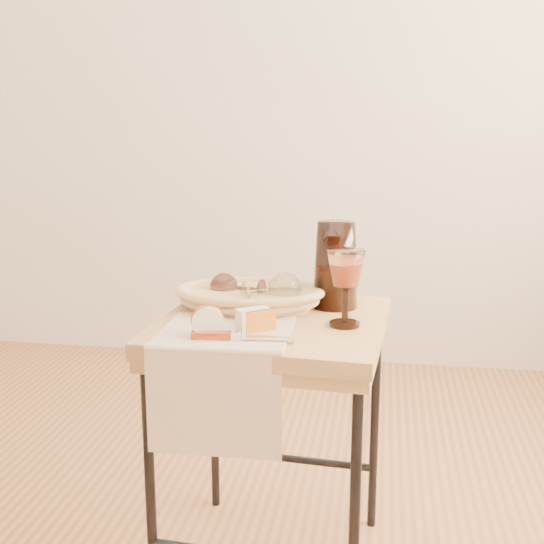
% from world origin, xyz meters
% --- Properties ---
extents(wall_back, '(3.60, 0.00, 2.70)m').
position_xyz_m(wall_back, '(0.00, 1.80, 1.35)').
color(wall_back, beige).
rests_on(wall_back, ground).
extents(side_table, '(0.57, 0.57, 0.68)m').
position_xyz_m(side_table, '(0.41, 0.20, 0.34)').
color(side_table, brown).
rests_on(side_table, floor).
extents(tea_towel, '(0.30, 0.27, 0.01)m').
position_xyz_m(tea_towel, '(0.32, 0.07, 0.68)').
color(tea_towel, beige).
rests_on(tea_towel, side_table).
extents(bread_basket, '(0.36, 0.26, 0.05)m').
position_xyz_m(bread_basket, '(0.34, 0.28, 0.71)').
color(bread_basket, tan).
rests_on(bread_basket, side_table).
extents(goblet_lying_a, '(0.13, 0.10, 0.07)m').
position_xyz_m(goblet_lying_a, '(0.31, 0.29, 0.73)').
color(goblet_lying_a, brown).
rests_on(goblet_lying_a, bread_basket).
extents(goblet_lying_b, '(0.16, 0.15, 0.09)m').
position_xyz_m(goblet_lying_b, '(0.39, 0.26, 0.73)').
color(goblet_lying_b, white).
rests_on(goblet_lying_b, bread_basket).
extents(pitcher, '(0.20, 0.26, 0.26)m').
position_xyz_m(pitcher, '(0.55, 0.33, 0.79)').
color(pitcher, black).
rests_on(pitcher, side_table).
extents(wine_goblet, '(0.12, 0.12, 0.18)m').
position_xyz_m(wine_goblet, '(0.59, 0.17, 0.77)').
color(wine_goblet, white).
rests_on(wine_goblet, side_table).
extents(apple_half, '(0.08, 0.06, 0.07)m').
position_xyz_m(apple_half, '(0.29, 0.03, 0.72)').
color(apple_half, '#C50D00').
rests_on(apple_half, tea_towel).
extents(apple_wedge, '(0.08, 0.08, 0.05)m').
position_xyz_m(apple_wedge, '(0.38, 0.08, 0.71)').
color(apple_wedge, silver).
rests_on(apple_wedge, tea_towel).
extents(table_knife, '(0.22, 0.04, 0.02)m').
position_xyz_m(table_knife, '(0.37, 0.01, 0.69)').
color(table_knife, silver).
rests_on(table_knife, tea_towel).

